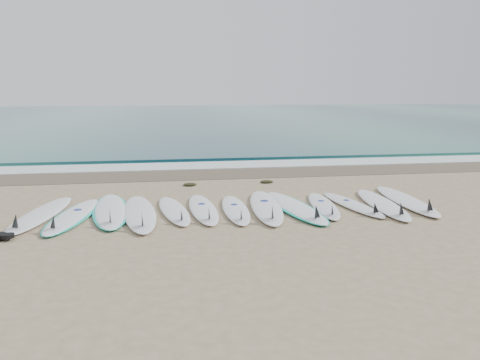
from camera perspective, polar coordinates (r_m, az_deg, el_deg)
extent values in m
plane|color=#998363|center=(9.49, -0.69, -3.63)|extent=(120.00, 120.00, 0.00)
cube|color=#235F5E|center=(41.67, -7.25, 7.67)|extent=(120.00, 55.00, 0.03)
cube|color=brown|center=(13.46, -3.23, 0.77)|extent=(120.00, 1.80, 0.01)
cube|color=silver|center=(14.83, -3.78, 1.77)|extent=(120.00, 1.40, 0.04)
cube|color=#235F5E|center=(16.31, -4.27, 2.71)|extent=(120.00, 1.00, 0.10)
ellipsoid|color=white|center=(9.74, -23.05, -3.84)|extent=(1.01, 2.89, 0.09)
cone|color=black|center=(8.79, -25.69, -4.50)|extent=(0.28, 0.34, 0.30)
ellipsoid|color=white|center=(9.44, -19.65, -4.08)|extent=(0.94, 2.68, 0.08)
ellipsoid|color=#19CAB1|center=(9.44, -19.65, -4.12)|extent=(1.03, 2.72, 0.06)
cone|color=black|center=(8.53, -21.82, -4.74)|extent=(0.26, 0.31, 0.28)
cylinder|color=navy|center=(9.66, -19.18, -3.45)|extent=(0.17, 0.17, 0.01)
ellipsoid|color=white|center=(9.63, -15.52, -3.52)|extent=(0.90, 2.91, 0.09)
ellipsoid|color=#19CAB1|center=(9.63, -15.52, -3.56)|extent=(1.01, 2.94, 0.07)
cone|color=black|center=(8.57, -15.57, -4.15)|extent=(0.27, 0.33, 0.31)
ellipsoid|color=white|center=(9.28, -12.15, -3.90)|extent=(0.89, 2.95, 0.09)
cone|color=black|center=(8.21, -11.83, -4.62)|extent=(0.28, 0.33, 0.31)
ellipsoid|color=white|center=(9.38, -8.08, -3.66)|extent=(0.83, 2.41, 0.08)
cone|color=black|center=(8.52, -7.16, -4.18)|extent=(0.23, 0.28, 0.25)
ellipsoid|color=white|center=(9.42, -4.54, -3.50)|extent=(0.63, 2.52, 0.08)
cone|color=black|center=(8.51, -3.79, -4.07)|extent=(0.22, 0.28, 0.27)
cylinder|color=navy|center=(9.64, -4.72, -2.91)|extent=(0.15, 0.15, 0.01)
ellipsoid|color=white|center=(9.36, -0.57, -3.57)|extent=(0.56, 2.40, 0.08)
cone|color=black|center=(8.49, 0.14, -4.13)|extent=(0.21, 0.26, 0.25)
cylinder|color=navy|center=(9.58, -0.73, -3.00)|extent=(0.14, 0.14, 0.01)
ellipsoid|color=white|center=(9.56, 3.16, -3.22)|extent=(0.89, 2.94, 0.09)
cone|color=black|center=(8.50, 3.97, -3.87)|extent=(0.27, 0.33, 0.31)
cylinder|color=navy|center=(9.82, 2.98, -2.55)|extent=(0.18, 0.18, 0.01)
ellipsoid|color=white|center=(9.60, 6.61, -3.24)|extent=(0.95, 2.88, 0.09)
ellipsoid|color=#19CAB1|center=(9.60, 6.61, -3.27)|extent=(1.05, 2.91, 0.07)
cone|color=black|center=(8.65, 9.32, -3.77)|extent=(0.28, 0.33, 0.30)
ellipsoid|color=white|center=(9.83, 10.10, -3.04)|extent=(0.79, 2.37, 0.08)
cone|color=black|center=(8.99, 11.18, -3.51)|extent=(0.23, 0.27, 0.25)
cylinder|color=navy|center=(10.04, 9.86, -2.52)|extent=(0.15, 0.15, 0.01)
ellipsoid|color=silver|center=(10.03, 13.46, -2.90)|extent=(0.82, 2.35, 0.07)
cone|color=black|center=(9.31, 16.16, -3.26)|extent=(0.23, 0.27, 0.25)
cylinder|color=navy|center=(10.21, 12.83, -2.41)|extent=(0.15, 0.15, 0.01)
ellipsoid|color=white|center=(10.21, 16.88, -2.78)|extent=(0.86, 2.82, 0.09)
cone|color=black|center=(9.26, 19.05, -3.28)|extent=(0.26, 0.32, 0.30)
ellipsoid|color=white|center=(10.68, 19.50, -2.34)|extent=(0.79, 2.91, 0.09)
cone|color=black|center=(9.73, 22.10, -2.77)|extent=(0.26, 0.32, 0.31)
ellipsoid|color=black|center=(11.87, -6.13, -0.54)|extent=(0.34, 0.27, 0.07)
ellipsoid|color=black|center=(12.18, 3.28, -0.20)|extent=(0.34, 0.26, 0.07)
cylinder|color=black|center=(8.45, -26.45, -6.12)|extent=(0.20, 0.20, 0.06)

